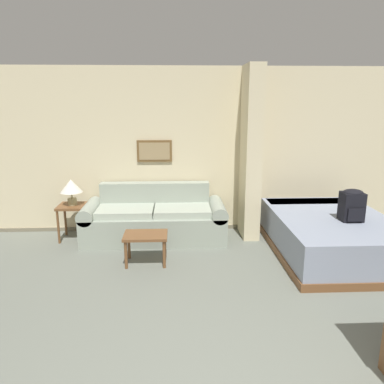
% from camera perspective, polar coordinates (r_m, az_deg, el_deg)
% --- Properties ---
extents(wall_back, '(6.74, 0.16, 2.60)m').
position_cam_1_polar(wall_back, '(6.04, 1.35, 6.25)').
color(wall_back, beige).
rests_on(wall_back, ground_plane).
extents(wall_partition_pillar, '(0.24, 0.61, 2.60)m').
position_cam_1_polar(wall_partition_pillar, '(5.78, 8.95, 5.81)').
color(wall_partition_pillar, beige).
rests_on(wall_partition_pillar, ground_plane).
extents(couch, '(2.16, 0.84, 0.83)m').
position_cam_1_polar(couch, '(5.78, -5.72, -4.17)').
color(couch, '#99A393').
rests_on(couch, ground_plane).
extents(coffee_table, '(0.56, 0.40, 0.40)m').
position_cam_1_polar(coffee_table, '(4.93, -7.08, -7.06)').
color(coffee_table, brown).
rests_on(coffee_table, ground_plane).
extents(side_table, '(0.43, 0.43, 0.54)m').
position_cam_1_polar(side_table, '(5.98, -17.67, -2.78)').
color(side_table, brown).
rests_on(side_table, ground_plane).
extents(table_lamp, '(0.33, 0.33, 0.40)m').
position_cam_1_polar(table_lamp, '(5.89, -17.93, 0.70)').
color(table_lamp, tan).
rests_on(table_lamp, side_table).
extents(bed, '(1.54, 2.15, 0.54)m').
position_cam_1_polar(bed, '(5.56, 20.39, -6.10)').
color(bed, brown).
rests_on(bed, ground_plane).
extents(backpack, '(0.28, 0.26, 0.43)m').
position_cam_1_polar(backpack, '(5.32, 23.20, -1.76)').
color(backpack, black).
rests_on(backpack, bed).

